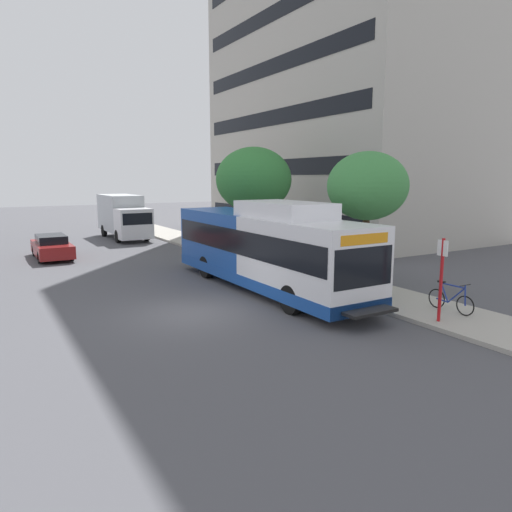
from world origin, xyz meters
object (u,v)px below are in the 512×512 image
(street_tree_near_stop, at_px, (367,186))
(street_tree_mid_block, at_px, (254,180))
(transit_bus, at_px, (265,248))
(box_truck_background, at_px, (123,215))
(parked_car_far_lane, at_px, (52,247))
(bus_stop_sign_pole, at_px, (441,274))
(bicycle_parked, at_px, (451,299))

(street_tree_near_stop, bearing_deg, street_tree_mid_block, 87.57)
(transit_bus, distance_m, box_truck_background, 19.37)
(street_tree_near_stop, bearing_deg, parked_car_far_lane, 125.00)
(bus_stop_sign_pole, bearing_deg, box_truck_background, 95.69)
(bus_stop_sign_pole, relative_size, box_truck_background, 0.37)
(street_tree_mid_block, height_order, parked_car_far_lane, street_tree_mid_block)
(bus_stop_sign_pole, bearing_deg, transit_bus, 106.90)
(street_tree_mid_block, bearing_deg, bicycle_parked, -93.16)
(street_tree_near_stop, xyz_separation_m, street_tree_mid_block, (0.42, 9.79, 0.23))
(transit_bus, xyz_separation_m, street_tree_mid_block, (4.10, 7.87, 2.72))
(transit_bus, xyz_separation_m, bicycle_parked, (3.31, -6.39, -1.14))
(box_truck_background, bearing_deg, bus_stop_sign_pole, -84.31)
(bicycle_parked, bearing_deg, box_truck_background, 98.47)
(bicycle_parked, bearing_deg, bus_stop_sign_pole, -157.66)
(transit_bus, bearing_deg, parked_car_far_lane, 117.21)
(street_tree_mid_block, bearing_deg, parked_car_far_lane, 155.98)
(bicycle_parked, bearing_deg, parked_car_far_lane, 117.27)
(street_tree_mid_block, xyz_separation_m, parked_car_far_lane, (-10.56, 4.71, -3.77))
(box_truck_background, bearing_deg, parked_car_far_lane, -131.18)
(street_tree_near_stop, height_order, box_truck_background, street_tree_near_stop)
(bus_stop_sign_pole, relative_size, street_tree_near_stop, 0.48)
(street_tree_near_stop, bearing_deg, transit_bus, 152.48)
(bicycle_parked, height_order, street_tree_mid_block, street_tree_mid_block)
(street_tree_near_stop, bearing_deg, bicycle_parked, -94.74)
(street_tree_near_stop, distance_m, parked_car_far_lane, 18.04)
(bus_stop_sign_pole, relative_size, bicycle_parked, 1.48)
(box_truck_background, bearing_deg, street_tree_mid_block, -68.11)
(transit_bus, height_order, parked_car_far_lane, transit_bus)
(bus_stop_sign_pole, xyz_separation_m, street_tree_mid_block, (2.00, 14.76, 2.78))
(bus_stop_sign_pole, distance_m, street_tree_near_stop, 5.81)
(bicycle_parked, bearing_deg, street_tree_mid_block, 86.84)
(transit_bus, bearing_deg, box_truck_background, 91.55)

